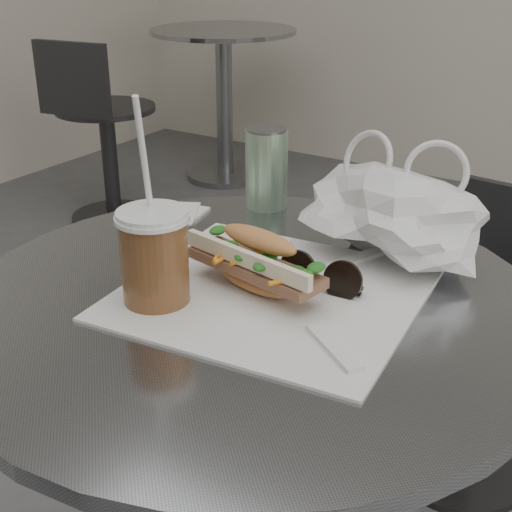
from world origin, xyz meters
The scene contains 11 objects.
cafe_table centered at (0.00, 0.20, 0.47)m, with size 0.76×0.76×0.74m.
bg_table centered at (-1.60, 2.40, 0.47)m, with size 0.70×0.70×0.74m.
chair_far centered at (0.13, 0.93, 0.30)m, with size 0.35×0.37×0.66m.
bg_chair centered at (-1.67, 1.61, 0.35)m, with size 0.42×0.44×0.79m.
sandwich_paper centered at (0.02, 0.22, 0.74)m, with size 0.36×0.34×0.00m, color white.
banh_mi centered at (0.00, 0.22, 0.78)m, with size 0.25×0.14×0.08m.
iced_coffee centered at (-0.09, 0.12, 0.80)m, with size 0.09×0.09×0.26m.
sunglasses centered at (0.07, 0.26, 0.76)m, with size 0.12×0.03×0.05m.
plastic_bag centered at (0.10, 0.41, 0.80)m, with size 0.25×0.19×0.12m, color white, non-canonical shape.
napkin_stack centered at (-0.27, 0.36, 0.74)m, with size 0.13×0.13×0.01m.
drink_can centered at (-0.16, 0.49, 0.81)m, with size 0.07×0.07×0.13m.
Camera 1 is at (0.45, -0.48, 1.17)m, focal length 50.00 mm.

